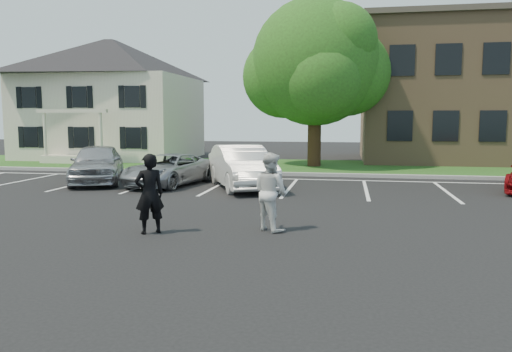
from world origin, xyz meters
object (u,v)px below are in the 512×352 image
Objects in this scene: tree at (317,65)px; man_black_suit at (149,194)px; car_silver_west at (97,163)px; house at (112,99)px; man_white_shirt at (270,192)px; car_silver_minivan at (169,170)px; car_white_sedan at (242,167)px.

tree reaches higher than man_black_suit.
man_black_suit is 9.73m from car_silver_west.
car_silver_west is (5.20, -11.93, -3.04)m from house.
man_white_shirt is at bearing -62.81° from car_silver_west.
man_black_suit is at bearing -60.36° from car_silver_minivan.
car_white_sedan is (0.50, 7.59, -0.11)m from man_black_suit.
tree is at bearing 70.35° from car_silver_minivan.
man_black_suit is at bearing 56.74° from man_white_shirt.
car_white_sedan reaches higher than car_silver_minivan.
man_white_shirt reaches higher than car_silver_west.
car_silver_west is at bearing -135.38° from tree.
car_silver_west is (-5.54, 8.01, -0.12)m from man_black_suit.
car_silver_minivan is (-2.45, 7.85, -0.30)m from man_black_suit.
car_white_sedan is (6.04, -0.41, 0.01)m from car_silver_west.
man_white_shirt is at bearing -55.03° from house.
man_black_suit is 8.23m from car_silver_minivan.
man_white_shirt is 7.10m from car_white_sedan.
car_silver_minivan is at bearing 149.41° from car_white_sedan.
man_black_suit is at bearing -61.70° from house.
man_black_suit is 7.61m from car_white_sedan.
car_silver_west is (-8.17, 7.18, -0.12)m from man_white_shirt.
tree is (13.45, -3.79, 1.52)m from house.
man_black_suit is at bearing -119.38° from car_white_sedan.
man_black_suit is at bearing -99.54° from tree.
car_silver_minivan is (8.28, -12.09, -3.22)m from house.
man_black_suit is 0.38× the size of car_white_sedan.
house is 13.36m from car_silver_west.
tree is at bearing -15.74° from house.
car_silver_minivan is at bearing -108.72° from man_black_suit.
man_white_shirt is 0.37× the size of car_white_sedan.
house reaches higher than car_silver_west.
house is 2.12× the size of car_white_sedan.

